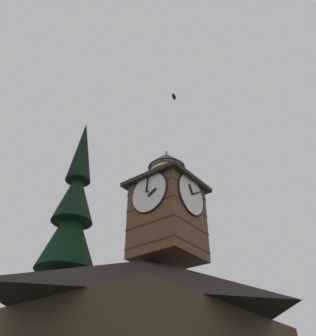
{
  "coord_description": "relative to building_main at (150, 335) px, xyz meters",
  "views": [
    {
      "loc": [
        14.68,
        10.8,
        1.34
      ],
      "look_at": [
        0.05,
        -0.63,
        13.68
      ],
      "focal_mm": 37.24,
      "sensor_mm": 36.0,
      "label": 1
    }
  ],
  "objects": [
    {
      "name": "flying_bird_high",
      "position": [
        0.47,
        2.23,
        14.28
      ],
      "size": [
        0.54,
        0.36,
        0.15
      ],
      "color": "black"
    },
    {
      "name": "clock_tower",
      "position": [
        -0.76,
        0.62,
        6.86
      ],
      "size": [
        4.1,
        4.1,
        7.49
      ],
      "color": "brown",
      "rests_on": "building_main"
    },
    {
      "name": "pine_tree_behind",
      "position": [
        0.88,
        -6.21,
        3.41
      ],
      "size": [
        5.75,
        5.75,
        20.04
      ],
      "color": "#473323",
      "rests_on": "ground_plane"
    },
    {
      "name": "moon",
      "position": [
        -15.8,
        -38.35,
        6.71
      ],
      "size": [
        2.39,
        2.39,
        2.39
      ],
      "color": "silver"
    },
    {
      "name": "building_main",
      "position": [
        0.0,
        0.0,
        0.0
      ],
      "size": [
        13.25,
        10.64,
        7.64
      ],
      "color": "#453323",
      "rests_on": "ground_plane"
    }
  ]
}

